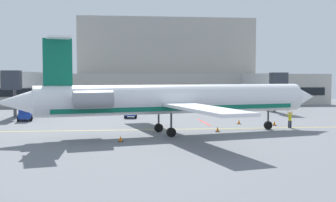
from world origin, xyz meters
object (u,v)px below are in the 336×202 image
object	(u,v)px
regional_jet	(173,100)
pushback_tractor	(25,113)
baggage_tug	(131,110)
fuel_tank	(192,102)
marshaller	(290,119)

from	to	relation	value
regional_jet	pushback_tractor	distance (m)	23.37
baggage_tug	fuel_tank	distance (m)	16.33
fuel_tank	baggage_tug	bearing A→B (deg)	-131.46
pushback_tractor	fuel_tank	bearing A→B (deg)	31.05
baggage_tug	pushback_tractor	size ratio (longest dim) A/B	0.74
pushback_tractor	marshaller	xyz separation A→B (m)	(31.54, -11.38, 0.01)
fuel_tank	marshaller	world-z (taller)	fuel_tank
baggage_tug	pushback_tractor	xyz separation A→B (m)	(-13.94, -2.66, -0.05)
pushback_tractor	marshaller	world-z (taller)	pushback_tractor
pushback_tractor	regional_jet	bearing A→B (deg)	-40.35
pushback_tractor	fuel_tank	world-z (taller)	fuel_tank
regional_jet	marshaller	xyz separation A→B (m)	(13.84, 3.66, -2.51)
regional_jet	baggage_tug	size ratio (longest dim) A/B	11.03
regional_jet	baggage_tug	distance (m)	18.27
regional_jet	pushback_tractor	xyz separation A→B (m)	(-17.70, 15.04, -2.52)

